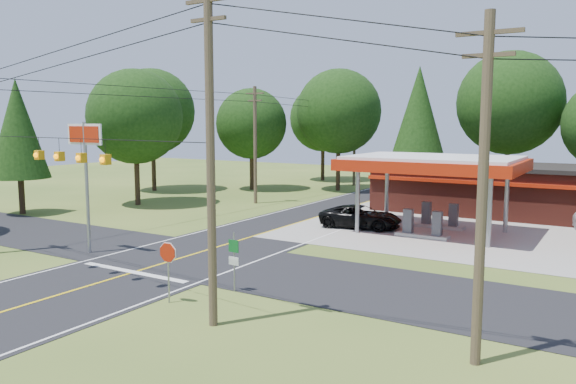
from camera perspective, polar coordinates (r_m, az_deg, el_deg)
The scene contains 16 objects.
ground at distance 29.93m, azimuth -10.37°, elevation -6.51°, with size 120.00×120.00×0.00m, color #415D20.
main_highway at distance 29.92m, azimuth -10.37°, elevation -6.49°, with size 8.00×120.00×0.02m, color black.
cross_road at distance 29.92m, azimuth -10.37°, elevation -6.48°, with size 70.00×7.00×0.02m, color black.
lane_center_yellow at distance 29.92m, azimuth -10.37°, elevation -6.46°, with size 0.15×110.00×0.00m, color yellow.
gas_canopy at distance 36.29m, azimuth 14.54°, elevation 2.59°, with size 10.60×7.40×4.88m.
convenience_store at distance 45.90m, azimuth 19.27°, elevation 0.37°, with size 16.40×7.55×3.80m.
utility_pole_near_right at distance 18.93m, azimuth -7.88°, elevation 3.93°, with size 1.80×0.30×11.50m.
utility_pole_far_left at distance 48.25m, azimuth -3.36°, elevation 4.99°, with size 1.80×0.30×10.00m.
utility_pole_right_b at distance 16.60m, azimuth 19.16°, elevation 0.54°, with size 1.80×0.30×10.00m.
utility_pole_north at distance 62.34m, azimuth 6.76°, elevation 5.01°, with size 0.30×0.30×9.50m.
overhead_beacons at distance 25.76m, azimuth -21.31°, elevation 4.90°, with size 17.04×2.04×1.03m.
treeline_backdrop at distance 49.31m, azimuth 9.24°, elevation 7.61°, with size 70.27×51.59×13.30m.
suv_car at distance 37.48m, azimuth 7.39°, elevation -2.53°, with size 5.37×5.37×1.49m, color black.
big_stop_sign at distance 31.41m, azimuth -19.89°, elevation 3.47°, with size 2.60×0.18×7.00m.
octagonal_stop_sign at distance 22.24m, azimuth -12.12°, elevation -6.52°, with size 0.84×0.10×2.43m.
route_sign_post at distance 23.34m, azimuth -5.52°, elevation -6.50°, with size 0.51×0.10×2.51m.
Camera 1 is at (19.45, -21.64, 6.99)m, focal length 35.00 mm.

